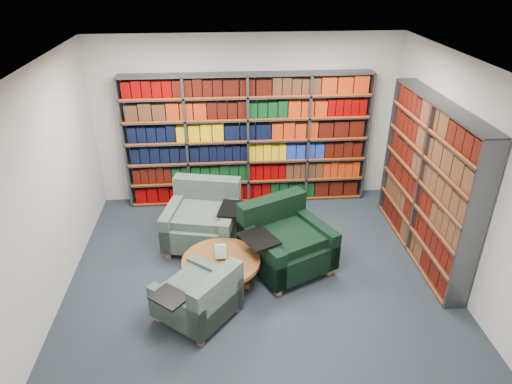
{
  "coord_description": "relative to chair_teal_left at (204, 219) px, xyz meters",
  "views": [
    {
      "loc": [
        -0.43,
        -4.74,
        3.87
      ],
      "look_at": [
        0.0,
        0.6,
        1.05
      ],
      "focal_mm": 32.0,
      "sensor_mm": 36.0,
      "label": 1
    }
  ],
  "objects": [
    {
      "name": "room_shell",
      "position": [
        0.73,
        -1.1,
        1.03
      ],
      "size": [
        5.02,
        5.02,
        2.82
      ],
      "color": "#1D232E",
      "rests_on": "ground"
    },
    {
      "name": "bookshelf_back",
      "position": [
        0.73,
        1.24,
        0.73
      ],
      "size": [
        4.0,
        0.28,
        2.2
      ],
      "color": "#47494F",
      "rests_on": "ground"
    },
    {
      "name": "bookshelf_right",
      "position": [
        3.07,
        -0.5,
        0.73
      ],
      "size": [
        0.28,
        2.5,
        2.2
      ],
      "color": "#47494F",
      "rests_on": "ground"
    },
    {
      "name": "chair_teal_left",
      "position": [
        0.0,
        0.0,
        0.0
      ],
      "size": [
        1.28,
        1.19,
        0.91
      ],
      "color": "#02253B",
      "rests_on": "ground"
    },
    {
      "name": "chair_green_right",
      "position": [
        1.09,
        -0.69,
        0.0
      ],
      "size": [
        1.36,
        1.35,
        0.92
      ],
      "color": "black",
      "rests_on": "ground"
    },
    {
      "name": "chair_teal_front",
      "position": [
        0.0,
        -1.69,
        -0.07
      ],
      "size": [
        1.12,
        1.12,
        0.72
      ],
      "color": "#02253B",
      "rests_on": "ground"
    },
    {
      "name": "coffee_table",
      "position": [
        0.24,
        -1.17,
        0.01
      ],
      "size": [
        0.99,
        0.99,
        0.69
      ],
      "color": "brown",
      "rests_on": "ground"
    }
  ]
}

